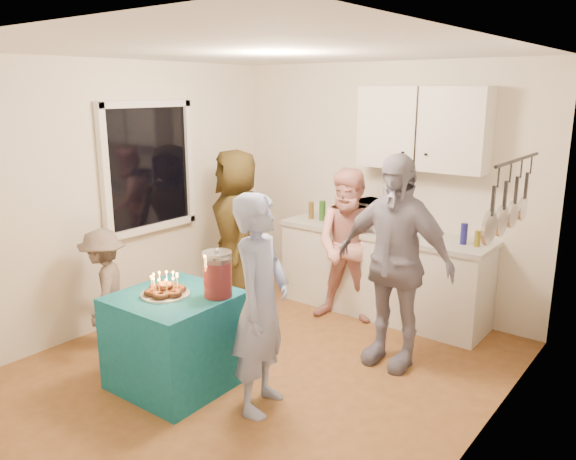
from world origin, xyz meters
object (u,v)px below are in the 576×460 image
Objects in this scene: counter at (381,274)px; woman_back_left at (237,228)px; party_table at (176,340)px; punch_jar at (218,276)px; microwave at (377,215)px; woman_back_center at (351,247)px; child_near_left at (105,289)px; woman_back_right at (393,262)px; man_birthday at (261,304)px.

woman_back_left is at bearing -154.23° from counter.
party_table is at bearing -104.13° from counter.
woman_back_left is at bearing 128.23° from punch_jar.
woman_back_left reaches higher than microwave.
woman_back_center is (-0.16, -0.37, 0.36)m from counter.
child_near_left is (-1.60, -2.26, 0.13)m from counter.
party_table is 0.46× the size of woman_back_right.
woman_back_left reaches higher than man_birthday.
counter is 1.63m from woman_back_left.
counter is 2.20m from punch_jar.
counter is at bearing -12.64° from man_birthday.
woman_back_center reaches higher than microwave.
counter is at bearing 101.55° from child_near_left.
woman_back_center is at bearing 50.25° from woman_back_left.
punch_jar reaches higher than counter.
man_birthday reaches higher than party_table.
man_birthday is (0.76, 0.16, 0.44)m from party_table.
man_birthday is 1.30m from woman_back_right.
party_table is 2.50× the size of punch_jar.
punch_jar is (-0.20, -2.13, -0.12)m from microwave.
man_birthday is at bearing 50.15° from child_near_left.
microwave is 1.52m from woman_back_left.
man_birthday is at bearing -3.84° from punch_jar.
woman_back_right is (0.88, 1.20, -0.02)m from punch_jar.
woman_back_left is (-0.84, 1.64, 0.47)m from party_table.
woman_back_right reaches higher than woman_back_center.
party_table is 0.89m from man_birthday.
woman_back_right is at bearing 53.58° from punch_jar.
punch_jar is 0.20× the size of woman_back_left.
microwave is 2.19m from man_birthday.
man_birthday is (0.46, -0.03, -0.11)m from punch_jar.
counter is 2.59× the size of party_table.
microwave is at bearing -10.52° from man_birthday.
woman_back_center is (0.42, 1.95, 0.41)m from party_table.
punch_jar is 0.48m from man_birthday.
party_table is 1.90m from woman_back_right.
man_birthday is at bearing -71.30° from microwave.
microwave is at bearing 102.94° from child_near_left.
woman_back_center is at bearing -6.65° from man_birthday.
man_birthday reaches higher than counter.
woman_back_right reaches higher than microwave.
party_table is 2.04m from woman_back_center.
woman_back_right reaches higher than party_table.
microwave is at bearing 63.18° from woman_back_left.
woman_back_left is 1.30m from woman_back_center.
woman_back_right is at bearing 49.66° from party_table.
woman_back_center is (-0.34, 1.79, -0.03)m from man_birthday.
party_table is 1.90m from woman_back_left.
woman_back_center reaches higher than child_near_left.
man_birthday is at bearing -85.28° from counter.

